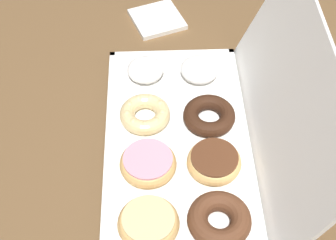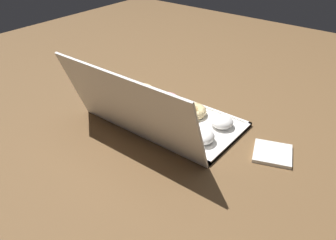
{
  "view_description": "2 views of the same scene",
  "coord_description": "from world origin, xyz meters",
  "px_view_note": "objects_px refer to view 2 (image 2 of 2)",
  "views": [
    {
      "loc": [
        0.64,
        -0.04,
        0.84
      ],
      "look_at": [
        -0.04,
        -0.02,
        0.04
      ],
      "focal_mm": 53.96,
      "sensor_mm": 36.0,
      "label": 1
    },
    {
      "loc": [
        -0.68,
        0.87,
        0.69
      ],
      "look_at": [
        -0.04,
        0.05,
        0.03
      ],
      "focal_mm": 36.01,
      "sensor_mm": 36.0,
      "label": 2
    }
  ],
  "objects_px": {
    "cruller_donut_1": "(192,111)",
    "chocolate_cake_ring_donut_7": "(120,103)",
    "coffee_mug": "(91,79)",
    "napkin_stack": "(273,153)",
    "chocolate_cake_ring_donut_5": "(169,125)",
    "chocolate_frosted_donut_6": "(144,114)",
    "glazed_ring_donut_3": "(141,92)",
    "pink_frosted_donut_2": "(165,101)",
    "powdered_filled_donut_4": "(202,136)",
    "powdered_filled_donut_0": "(222,122)",
    "donut_box": "(168,117)"
  },
  "relations": [
    {
      "from": "cruller_donut_1",
      "to": "chocolate_cake_ring_donut_7",
      "type": "xyz_separation_m",
      "value": [
        0.26,
        0.13,
        0.0
      ]
    },
    {
      "from": "powdered_filled_donut_4",
      "to": "napkin_stack",
      "type": "height_order",
      "value": "powdered_filled_donut_4"
    },
    {
      "from": "donut_box",
      "to": "powdered_filled_donut_0",
      "type": "relative_size",
      "value": 6.74
    },
    {
      "from": "powdered_filled_donut_4",
      "to": "glazed_ring_donut_3",
      "type": "bearing_deg",
      "value": -17.43
    },
    {
      "from": "donut_box",
      "to": "powdered_filled_donut_4",
      "type": "relative_size",
      "value": 6.52
    },
    {
      "from": "donut_box",
      "to": "glazed_ring_donut_3",
      "type": "bearing_deg",
      "value": -17.93
    },
    {
      "from": "cruller_donut_1",
      "to": "pink_frosted_donut_2",
      "type": "height_order",
      "value": "pink_frosted_donut_2"
    },
    {
      "from": "donut_box",
      "to": "powdered_filled_donut_4",
      "type": "distance_m",
      "value": 0.21
    },
    {
      "from": "powdered_filled_donut_0",
      "to": "pink_frosted_donut_2",
      "type": "relative_size",
      "value": 0.74
    },
    {
      "from": "powdered_filled_donut_4",
      "to": "napkin_stack",
      "type": "xyz_separation_m",
      "value": [
        -0.22,
        -0.09,
        -0.03
      ]
    },
    {
      "from": "pink_frosted_donut_2",
      "to": "chocolate_cake_ring_donut_7",
      "type": "distance_m",
      "value": 0.18
    },
    {
      "from": "cruller_donut_1",
      "to": "napkin_stack",
      "type": "bearing_deg",
      "value": 174.37
    },
    {
      "from": "glazed_ring_donut_3",
      "to": "chocolate_frosted_donut_6",
      "type": "bearing_deg",
      "value": 134.87
    },
    {
      "from": "pink_frosted_donut_2",
      "to": "powdered_filled_donut_4",
      "type": "bearing_deg",
      "value": 154.71
    },
    {
      "from": "napkin_stack",
      "to": "powdered_filled_donut_0",
      "type": "bearing_deg",
      "value": -8.52
    },
    {
      "from": "donut_box",
      "to": "coffee_mug",
      "type": "bearing_deg",
      "value": 1.96
    },
    {
      "from": "coffee_mug",
      "to": "chocolate_frosted_donut_6",
      "type": "bearing_deg",
      "value": 171.29
    },
    {
      "from": "chocolate_frosted_donut_6",
      "to": "napkin_stack",
      "type": "distance_m",
      "value": 0.49
    },
    {
      "from": "pink_frosted_donut_2",
      "to": "chocolate_cake_ring_donut_5",
      "type": "relative_size",
      "value": 1.01
    },
    {
      "from": "napkin_stack",
      "to": "powdered_filled_donut_4",
      "type": "bearing_deg",
      "value": 22.9
    },
    {
      "from": "chocolate_cake_ring_donut_5",
      "to": "napkin_stack",
      "type": "xyz_separation_m",
      "value": [
        -0.35,
        -0.1,
        -0.02
      ]
    },
    {
      "from": "chocolate_cake_ring_donut_5",
      "to": "powdered_filled_donut_4",
      "type": "bearing_deg",
      "value": -175.39
    },
    {
      "from": "powdered_filled_donut_0",
      "to": "chocolate_cake_ring_donut_7",
      "type": "relative_size",
      "value": 0.71
    },
    {
      "from": "chocolate_cake_ring_donut_5",
      "to": "chocolate_frosted_donut_6",
      "type": "bearing_deg",
      "value": -0.61
    },
    {
      "from": "donut_box",
      "to": "pink_frosted_donut_2",
      "type": "xyz_separation_m",
      "value": [
        0.06,
        -0.06,
        0.02
      ]
    },
    {
      "from": "napkin_stack",
      "to": "donut_box",
      "type": "bearing_deg",
      "value": 4.55
    },
    {
      "from": "donut_box",
      "to": "glazed_ring_donut_3",
      "type": "xyz_separation_m",
      "value": [
        0.19,
        -0.06,
        0.02
      ]
    },
    {
      "from": "pink_frosted_donut_2",
      "to": "powdered_filled_donut_0",
      "type": "bearing_deg",
      "value": -179.31
    },
    {
      "from": "napkin_stack",
      "to": "coffee_mug",
      "type": "bearing_deg",
      "value": 3.25
    },
    {
      "from": "powdered_filled_donut_0",
      "to": "chocolate_cake_ring_donut_7",
      "type": "height_order",
      "value": "powdered_filled_donut_0"
    },
    {
      "from": "glazed_ring_donut_3",
      "to": "chocolate_cake_ring_donut_7",
      "type": "xyz_separation_m",
      "value": [
        -0.0,
        0.13,
        0.0
      ]
    },
    {
      "from": "donut_box",
      "to": "cruller_donut_1",
      "type": "distance_m",
      "value": 0.1
    },
    {
      "from": "cruller_donut_1",
      "to": "coffee_mug",
      "type": "xyz_separation_m",
      "value": [
        0.49,
        0.08,
        0.02
      ]
    },
    {
      "from": "cruller_donut_1",
      "to": "chocolate_cake_ring_donut_5",
      "type": "relative_size",
      "value": 0.97
    },
    {
      "from": "powdered_filled_donut_0",
      "to": "glazed_ring_donut_3",
      "type": "bearing_deg",
      "value": 0.36
    },
    {
      "from": "chocolate_cake_ring_donut_5",
      "to": "pink_frosted_donut_2",
      "type": "bearing_deg",
      "value": -47.59
    },
    {
      "from": "donut_box",
      "to": "chocolate_cake_ring_donut_5",
      "type": "distance_m",
      "value": 0.09
    },
    {
      "from": "chocolate_cake_ring_donut_7",
      "to": "pink_frosted_donut_2",
      "type": "bearing_deg",
      "value": -135.65
    },
    {
      "from": "glazed_ring_donut_3",
      "to": "napkin_stack",
      "type": "distance_m",
      "value": 0.61
    },
    {
      "from": "pink_frosted_donut_2",
      "to": "powdered_filled_donut_4",
      "type": "relative_size",
      "value": 1.31
    },
    {
      "from": "pink_frosted_donut_2",
      "to": "chocolate_frosted_donut_6",
      "type": "distance_m",
      "value": 0.13
    },
    {
      "from": "chocolate_frosted_donut_6",
      "to": "chocolate_cake_ring_donut_5",
      "type": "bearing_deg",
      "value": 179.39
    },
    {
      "from": "powdered_filled_donut_4",
      "to": "coffee_mug",
      "type": "bearing_deg",
      "value": -4.2
    },
    {
      "from": "chocolate_cake_ring_donut_5",
      "to": "chocolate_frosted_donut_6",
      "type": "height_order",
      "value": "chocolate_frosted_donut_6"
    },
    {
      "from": "cruller_donut_1",
      "to": "chocolate_cake_ring_donut_7",
      "type": "relative_size",
      "value": 0.93
    },
    {
      "from": "pink_frosted_donut_2",
      "to": "glazed_ring_donut_3",
      "type": "distance_m",
      "value": 0.13
    },
    {
      "from": "pink_frosted_donut_2",
      "to": "glazed_ring_donut_3",
      "type": "relative_size",
      "value": 1.0
    },
    {
      "from": "powdered_filled_donut_0",
      "to": "chocolate_frosted_donut_6",
      "type": "height_order",
      "value": "powdered_filled_donut_0"
    },
    {
      "from": "coffee_mug",
      "to": "napkin_stack",
      "type": "distance_m",
      "value": 0.83
    },
    {
      "from": "chocolate_cake_ring_donut_5",
      "to": "chocolate_cake_ring_donut_7",
      "type": "xyz_separation_m",
      "value": [
        0.25,
        -0.0,
        0.0
      ]
    }
  ]
}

